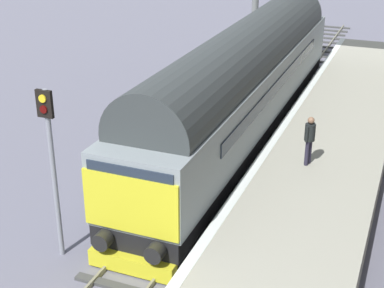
{
  "coord_description": "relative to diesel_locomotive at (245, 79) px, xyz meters",
  "views": [
    {
      "loc": [
        6.1,
        -13.26,
        9.23
      ],
      "look_at": [
        0.2,
        1.4,
        2.23
      ],
      "focal_mm": 53.83,
      "sensor_mm": 36.0,
      "label": 1
    }
  ],
  "objects": [
    {
      "name": "signal_post_mid",
      "position": [
        -2.2,
        -9.65,
        0.47
      ],
      "size": [
        0.44,
        0.22,
        4.79
      ],
      "color": "gray",
      "rests_on": "ground"
    },
    {
      "name": "track_main",
      "position": [
        -0.0,
        -7.39,
        -2.43
      ],
      "size": [
        2.5,
        60.0,
        0.15
      ],
      "color": "gray",
      "rests_on": "ground"
    },
    {
      "name": "station_platform",
      "position": [
        3.6,
        -7.39,
        -1.99
      ],
      "size": [
        4.0,
        44.0,
        1.01
      ],
      "color": "#A6A492",
      "rests_on": "ground"
    },
    {
      "name": "waiting_passenger",
      "position": [
        3.27,
        -3.51,
        -0.5
      ],
      "size": [
        0.42,
        0.49,
        1.64
      ],
      "rotation": [
        0.0,
        0.0,
        1.3
      ],
      "color": "#272436",
      "rests_on": "station_platform"
    },
    {
      "name": "diesel_locomotive",
      "position": [
        0.0,
        0.0,
        0.0
      ],
      "size": [
        2.74,
        19.67,
        4.68
      ],
      "color": "black",
      "rests_on": "ground"
    },
    {
      "name": "ground_plane",
      "position": [
        -0.0,
        -7.39,
        -2.49
      ],
      "size": [
        140.0,
        140.0,
        0.0
      ],
      "primitive_type": "plane",
      "color": "slate",
      "rests_on": "ground"
    }
  ]
}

